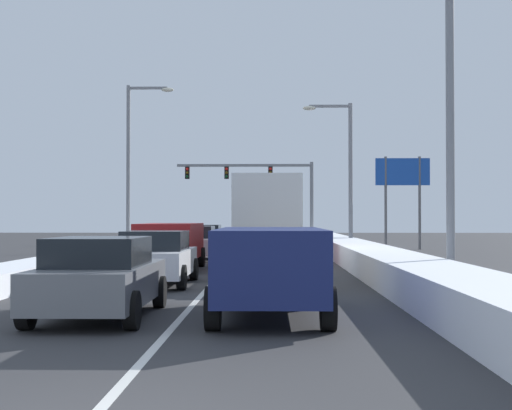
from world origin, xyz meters
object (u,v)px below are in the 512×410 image
(suv_navy_right_lane_nearest, at_px, (270,263))
(sedan_black_right_lane_fourth, at_px, (275,241))
(traffic_light_gantry, at_px, (264,181))
(roadside_sign_right, at_px, (403,182))
(sedan_silver_center_lane_fourth, at_px, (195,243))
(street_lamp_right_near, at_px, (437,80))
(street_lamp_right_mid, at_px, (344,163))
(sedan_charcoal_center_lane_fifth, at_px, (204,239))
(street_lamp_left_mid, at_px, (134,153))
(sedan_tan_right_lane_second, at_px, (278,258))
(box_truck_right_lane_third, at_px, (267,217))
(suv_red_center_lane_third, at_px, (170,242))
(sedan_green_right_lane_fifth, at_px, (266,237))
(sedan_gray_center_lane_nearest, at_px, (100,277))
(sedan_white_center_lane_second, at_px, (156,258))

(suv_navy_right_lane_nearest, bearing_deg, sedan_black_right_lane_fourth, 89.32)
(suv_navy_right_lane_nearest, distance_m, traffic_light_gantry, 43.58)
(suv_navy_right_lane_nearest, bearing_deg, roadside_sign_right, 75.32)
(sedan_silver_center_lane_fourth, distance_m, street_lamp_right_near, 16.33)
(suv_navy_right_lane_nearest, xyz_separation_m, street_lamp_right_mid, (3.93, 25.60, 3.78))
(sedan_charcoal_center_lane_fifth, xyz_separation_m, street_lamp_left_mid, (-4.17, 2.50, 4.72))
(suv_navy_right_lane_nearest, xyz_separation_m, sedan_tan_right_lane_second, (0.21, 6.48, -0.25))
(box_truck_right_lane_third, bearing_deg, suv_red_center_lane_third, -162.27)
(sedan_green_right_lane_fifth, relative_size, sedan_charcoal_center_lane_fifth, 1.00)
(suv_navy_right_lane_nearest, distance_m, sedan_charcoal_center_lane_fifth, 25.10)
(sedan_black_right_lane_fourth, xyz_separation_m, street_lamp_left_mid, (-7.89, 5.56, 4.72))
(sedan_gray_center_lane_nearest, relative_size, roadside_sign_right, 0.82)
(sedan_gray_center_lane_nearest, bearing_deg, suv_navy_right_lane_nearest, 2.29)
(sedan_green_right_lane_fifth, xyz_separation_m, sedan_gray_center_lane_nearest, (-2.99, -28.67, 0.00))
(sedan_silver_center_lane_fourth, bearing_deg, street_lamp_right_mid, 42.84)
(sedan_tan_right_lane_second, height_order, street_lamp_right_mid, street_lamp_right_mid)
(traffic_light_gantry, distance_m, street_lamp_left_mid, 17.59)
(sedan_tan_right_lane_second, distance_m, traffic_light_gantry, 37.16)
(sedan_green_right_lane_fifth, distance_m, sedan_silver_center_lane_fourth, 10.18)
(sedan_tan_right_lane_second, height_order, traffic_light_gantry, traffic_light_gantry)
(suv_red_center_lane_third, height_order, sedan_silver_center_lane_fourth, suv_red_center_lane_third)
(sedan_green_right_lane_fifth, bearing_deg, sedan_tan_right_lane_second, -88.92)
(sedan_white_center_lane_second, bearing_deg, street_lamp_left_mid, 102.12)
(box_truck_right_lane_third, bearing_deg, sedan_charcoal_center_lane_fifth, 106.90)
(suv_navy_right_lane_nearest, height_order, box_truck_right_lane_third, box_truck_right_lane_third)
(street_lamp_right_mid, relative_size, street_lamp_left_mid, 0.86)
(street_lamp_right_near, height_order, roadside_sign_right, street_lamp_right_near)
(sedan_green_right_lane_fifth, bearing_deg, street_lamp_right_near, -78.99)
(suv_red_center_lane_third, bearing_deg, sedan_gray_center_lane_nearest, -88.21)
(sedan_green_right_lane_fifth, relative_size, sedan_silver_center_lane_fourth, 1.00)
(sedan_gray_center_lane_nearest, bearing_deg, sedan_black_right_lane_fourth, 81.03)
(sedan_green_right_lane_fifth, bearing_deg, suv_red_center_lane_third, -102.10)
(sedan_charcoal_center_lane_fifth, relative_size, street_lamp_right_near, 0.49)
(sedan_black_right_lane_fourth, relative_size, sedan_white_center_lane_second, 1.00)
(sedan_silver_center_lane_fourth, bearing_deg, traffic_light_gantry, 83.37)
(suv_navy_right_lane_nearest, distance_m, sedan_green_right_lane_fifth, 28.54)
(street_lamp_left_mid, bearing_deg, sedan_tan_right_lane_second, -69.43)
(suv_red_center_lane_third, relative_size, sedan_silver_center_lane_fourth, 1.09)
(sedan_silver_center_lane_fourth, relative_size, roadside_sign_right, 0.82)
(sedan_silver_center_lane_fourth, xyz_separation_m, street_lamp_right_mid, (7.28, 6.75, 4.04))
(sedan_green_right_lane_fifth, distance_m, street_lamp_right_near, 24.21)
(sedan_black_right_lane_fourth, height_order, sedan_charcoal_center_lane_fifth, same)
(box_truck_right_lane_third, distance_m, roadside_sign_right, 18.05)
(sedan_black_right_lane_fourth, xyz_separation_m, traffic_light_gantry, (-0.75, 21.62, 3.96))
(street_lamp_right_near, bearing_deg, sedan_black_right_lane_fourth, 103.79)
(sedan_black_right_lane_fourth, xyz_separation_m, sedan_green_right_lane_fifth, (-0.47, 6.74, 0.00))
(traffic_light_gantry, height_order, street_lamp_right_mid, street_lamp_right_mid)
(roadside_sign_right, bearing_deg, suv_navy_right_lane_nearest, -104.68)
(box_truck_right_lane_third, relative_size, sedan_silver_center_lane_fourth, 1.60)
(sedan_tan_right_lane_second, height_order, sedan_green_right_lane_fifth, same)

